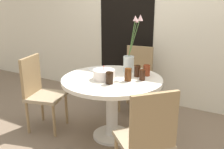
# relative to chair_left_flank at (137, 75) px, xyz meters

# --- Properties ---
(ground_plane) EXTENTS (16.00, 16.00, 0.00)m
(ground_plane) POSITION_rel_chair_left_flank_xyz_m (0.10, -0.89, -0.50)
(ground_plane) COLOR #7A6651
(wall_back) EXTENTS (8.00, 0.05, 2.60)m
(wall_back) POSITION_rel_chair_left_flank_xyz_m (0.10, 0.40, 0.80)
(wall_back) COLOR beige
(wall_back) RESTS_ON ground_plane
(doorway_panel) EXTENTS (0.90, 0.01, 2.05)m
(doorway_panel) POSITION_rel_chair_left_flank_xyz_m (-0.37, 0.36, 0.52)
(doorway_panel) COLOR black
(doorway_panel) RESTS_ON ground_plane
(dining_table) EXTENTS (1.10, 1.10, 0.71)m
(dining_table) POSITION_rel_chair_left_flank_xyz_m (0.10, -0.89, 0.07)
(dining_table) COLOR silver
(dining_table) RESTS_ON ground_plane
(chair_left_flank) EXTENTS (0.44, 0.44, 0.90)m
(chair_left_flank) POSITION_rel_chair_left_flank_xyz_m (0.00, 0.00, 0.00)
(chair_left_flank) COLOR #9E896B
(chair_left_flank) RESTS_ON ground_plane
(chair_far_back) EXTENTS (0.49, 0.49, 0.90)m
(chair_far_back) POSITION_rel_chair_left_flank_xyz_m (-0.76, -1.13, 0.00)
(chair_far_back) COLOR #9E896B
(chair_far_back) RESTS_ON ground_plane
(chair_near_front) EXTENTS (0.56, 0.56, 0.90)m
(chair_near_front) POSITION_rel_chair_left_flank_xyz_m (0.76, -1.48, 0.00)
(chair_near_front) COLOR #9E896B
(chair_near_front) RESTS_ON ground_plane
(birthday_cake) EXTENTS (0.23, 0.23, 0.15)m
(birthday_cake) POSITION_rel_chair_left_flank_xyz_m (0.03, -0.96, 0.26)
(birthday_cake) COLOR white
(birthday_cake) RESTS_ON dining_table
(flower_vase) EXTENTS (0.24, 0.18, 0.67)m
(flower_vase) POSITION_rel_chair_left_flank_xyz_m (0.15, -0.56, 0.39)
(flower_vase) COLOR silver
(flower_vase) RESTS_ON dining_table
(side_plate) EXTENTS (0.21, 0.21, 0.01)m
(side_plate) POSITION_rel_chair_left_flank_xyz_m (-0.24, -0.68, 0.21)
(side_plate) COLOR white
(side_plate) RESTS_ON dining_table
(drink_glass_0) EXTENTS (0.07, 0.07, 0.13)m
(drink_glass_0) POSITION_rel_chair_left_flank_xyz_m (0.29, -0.89, 0.28)
(drink_glass_0) COLOR #51280F
(drink_glass_0) RESTS_ON dining_table
(drink_glass_1) EXTENTS (0.06, 0.06, 0.12)m
(drink_glass_1) POSITION_rel_chair_left_flank_xyz_m (0.41, -0.79, 0.27)
(drink_glass_1) COLOR #33190C
(drink_glass_1) RESTS_ON dining_table
(drink_glass_2) EXTENTS (0.08, 0.08, 0.12)m
(drink_glass_2) POSITION_rel_chair_left_flank_xyz_m (0.39, -0.61, 0.27)
(drink_glass_2) COLOR maroon
(drink_glass_2) RESTS_ON dining_table
(drink_glass_3) EXTENTS (0.07, 0.07, 0.12)m
(drink_glass_3) POSITION_rel_chair_left_flank_xyz_m (0.31, -0.70, 0.27)
(drink_glass_3) COLOR #33190C
(drink_glass_3) RESTS_ON dining_table
(drink_glass_4) EXTENTS (0.08, 0.08, 0.12)m
(drink_glass_4) POSITION_rel_chair_left_flank_xyz_m (0.17, -1.07, 0.27)
(drink_glass_4) COLOR black
(drink_glass_4) RESTS_ON dining_table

